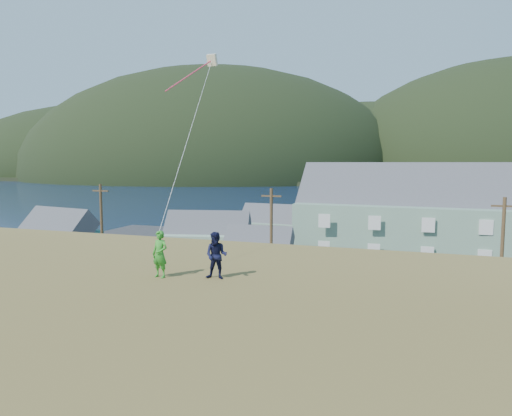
{
  "coord_description": "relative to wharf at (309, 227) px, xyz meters",
  "views": [
    {
      "loc": [
        9.12,
        -32.26,
        10.9
      ],
      "look_at": [
        2.48,
        -12.44,
        8.8
      ],
      "focal_mm": 32.0,
      "sensor_mm": 36.0,
      "label": 1
    }
  ],
  "objects": [
    {
      "name": "shed_palegreen_far",
      "position": [
        -1.23,
        -14.99,
        2.05
      ],
      "size": [
        10.08,
        6.25,
        6.5
      ],
      "rotation": [
        0.0,
        0.0,
        -0.08
      ],
      "color": "slate",
      "rests_on": "waterfront_lot"
    },
    {
      "name": "shed_palegreen_near",
      "position": [
        -5.66,
        -27.11,
        2.08
      ],
      "size": [
        10.2,
        7.51,
        6.7
      ],
      "rotation": [
        0.0,
        0.0,
        0.21
      ],
      "color": "gray",
      "rests_on": "waterfront_lot"
    },
    {
      "name": "kite_flyer_navy",
      "position": [
        9.4,
        -59.15,
        7.5
      ],
      "size": [
        0.78,
        0.63,
        1.5
      ],
      "primitive_type": "imported",
      "rotation": [
        0.0,
        0.0,
        0.09
      ],
      "color": "black",
      "rests_on": "hillside"
    },
    {
      "name": "ground",
      "position": [
        6.0,
        -40.0,
        -0.45
      ],
      "size": [
        900.0,
        900.0,
        0.0
      ],
      "primitive_type": "plane",
      "color": "#0A1638",
      "rests_on": "ground"
    },
    {
      "name": "grass_strip",
      "position": [
        6.0,
        -42.0,
        -0.4
      ],
      "size": [
        110.0,
        8.0,
        0.1
      ],
      "primitive_type": "cube",
      "color": "#4C3D19",
      "rests_on": "ground"
    },
    {
      "name": "far_shore",
      "position": [
        6.0,
        290.0,
        0.55
      ],
      "size": [
        900.0,
        320.0,
        2.0
      ],
      "primitive_type": "cube",
      "color": "black",
      "rests_on": "ground"
    },
    {
      "name": "shed_white",
      "position": [
        0.99,
        -29.46,
        1.66
      ],
      "size": [
        7.1,
        4.93,
        5.43
      ],
      "rotation": [
        0.0,
        0.0,
        0.06
      ],
      "color": "silver",
      "rests_on": "waterfront_lot"
    },
    {
      "name": "far_hills",
      "position": [
        41.59,
        239.38,
        1.55
      ],
      "size": [
        760.0,
        265.0,
        143.0
      ],
      "color": "black",
      "rests_on": "ground"
    },
    {
      "name": "wharf",
      "position": [
        0.0,
        0.0,
        0.0
      ],
      "size": [
        26.0,
        14.0,
        0.9
      ],
      "primitive_type": "cube",
      "color": "gray",
      "rests_on": "ground"
    },
    {
      "name": "kite_flyer_green",
      "position": [
        7.6,
        -59.55,
        7.51
      ],
      "size": [
        0.6,
        0.44,
        1.52
      ],
      "primitive_type": "imported",
      "rotation": [
        0.0,
        0.0,
        -0.15
      ],
      "color": "#2D8D26",
      "rests_on": "hillside"
    },
    {
      "name": "parked_cars",
      "position": [
        -3.85,
        -19.61,
        0.43
      ],
      "size": [
        16.92,
        12.76,
        1.58
      ],
      "color": "silver",
      "rests_on": "waterfront_lot"
    },
    {
      "name": "lodge",
      "position": [
        22.04,
        -20.74,
        4.59
      ],
      "size": [
        37.87,
        12.67,
        13.12
      ],
      "rotation": [
        0.0,
        0.0,
        -0.06
      ],
      "color": "gray",
      "rests_on": "waterfront_lot"
    },
    {
      "name": "utility_poles",
      "position": [
        4.96,
        -38.5,
        4.02
      ],
      "size": [
        32.14,
        0.24,
        8.86
      ],
      "color": "#47331E",
      "rests_on": "waterfront_lot"
    },
    {
      "name": "shed_teal",
      "position": [
        -22.05,
        -31.81,
        2.18
      ],
      "size": [
        9.94,
        7.84,
        7.05
      ],
      "rotation": [
        0.0,
        0.0,
        -0.2
      ],
      "color": "#2D6966",
      "rests_on": "waterfront_lot"
    },
    {
      "name": "waterfront_lot",
      "position": [
        6.0,
        -23.0,
        -0.39
      ],
      "size": [
        72.0,
        36.0,
        0.12
      ],
      "primitive_type": "cube",
      "color": "#28282B",
      "rests_on": "ground"
    },
    {
      "name": "kite_rig",
      "position": [
        5.73,
        -51.54,
        15.17
      ],
      "size": [
        1.55,
        4.41,
        11.17
      ],
      "color": "#FFECC2",
      "rests_on": "ground"
    }
  ]
}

